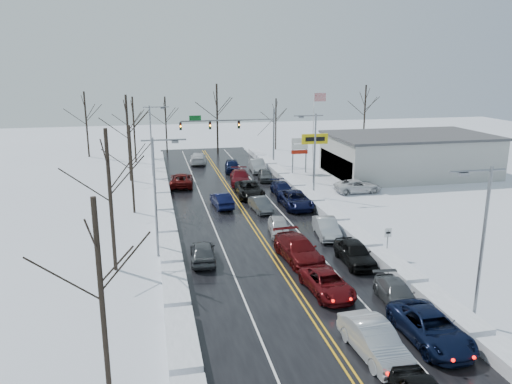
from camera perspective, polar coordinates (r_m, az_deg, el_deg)
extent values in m
plane|color=silver|center=(43.36, 0.10, -4.51)|extent=(160.00, 160.00, 0.00)
cube|color=black|center=(45.21, -0.44, -3.69)|extent=(14.00, 84.00, 0.01)
cube|color=white|center=(44.38, -10.12, -4.28)|extent=(1.56, 72.00, 0.77)
cube|color=white|center=(47.26, 8.63, -3.05)|extent=(1.56, 72.00, 0.77)
cylinder|color=slate|center=(70.91, 2.03, 6.31)|extent=(0.24, 0.24, 8.00)
cylinder|color=slate|center=(69.31, -3.22, 8.19)|extent=(13.00, 0.18, 0.18)
cylinder|color=slate|center=(70.45, 1.09, 7.41)|extent=(2.33, 0.10, 2.33)
cube|color=#0C591E|center=(68.71, -6.97, 8.39)|extent=(1.60, 0.08, 0.70)
cube|color=black|center=(69.63, -1.98, 7.69)|extent=(0.32, 0.25, 1.05)
sphere|color=#3F0705|center=(69.44, -1.96, 7.92)|extent=(0.20, 0.20, 0.20)
sphere|color=orange|center=(69.47, -1.96, 7.68)|extent=(0.22, 0.22, 0.22)
sphere|color=black|center=(69.51, -1.96, 7.43)|extent=(0.20, 0.20, 0.20)
cube|color=black|center=(69.04, -5.28, 7.58)|extent=(0.32, 0.25, 1.05)
sphere|color=#3F0705|center=(68.85, -5.27, 7.82)|extent=(0.20, 0.20, 0.20)
sphere|color=orange|center=(68.88, -5.26, 7.57)|extent=(0.22, 0.22, 0.22)
sphere|color=black|center=(68.92, -5.26, 7.32)|extent=(0.20, 0.20, 0.20)
cube|color=black|center=(68.68, -8.62, 7.45)|extent=(0.32, 0.25, 1.05)
sphere|color=#3F0705|center=(68.49, -8.62, 7.68)|extent=(0.20, 0.20, 0.20)
sphere|color=orange|center=(68.52, -8.61, 7.43)|extent=(0.22, 0.22, 0.22)
sphere|color=black|center=(68.56, -8.60, 7.18)|extent=(0.20, 0.20, 0.20)
cylinder|color=slate|center=(60.32, 6.66, 3.60)|extent=(0.20, 0.20, 5.60)
cube|color=yellow|center=(59.88, 6.73, 6.05)|extent=(3.20, 0.30, 1.20)
cube|color=black|center=(59.72, 6.78, 6.02)|extent=(2.40, 0.04, 0.50)
cylinder|color=slate|center=(65.82, 4.23, 3.87)|extent=(0.16, 0.16, 4.00)
cylinder|color=slate|center=(66.34, 5.72, 3.92)|extent=(0.16, 0.16, 4.00)
cube|color=white|center=(65.69, 5.02, 5.87)|extent=(2.20, 0.22, 0.70)
cube|color=white|center=(65.81, 5.00, 5.18)|extent=(2.20, 0.22, 0.70)
cube|color=#AF1E0D|center=(65.93, 4.99, 4.58)|extent=(2.20, 0.22, 0.50)
cylinder|color=slate|center=(38.50, 14.78, -5.78)|extent=(0.08, 0.08, 2.20)
cube|color=white|center=(38.21, 14.86, -4.51)|extent=(0.55, 0.05, 0.70)
cube|color=black|center=(38.17, 14.89, -4.53)|extent=(0.35, 0.02, 0.15)
cylinder|color=silver|center=(74.51, 6.56, 7.40)|extent=(0.14, 0.14, 10.00)
cube|color=#A1A19D|center=(67.63, 17.03, 3.99)|extent=(20.00, 12.00, 5.00)
cube|color=#262628|center=(63.59, 9.09, 2.98)|extent=(0.10, 11.00, 2.80)
cube|color=#3F3F42|center=(67.22, 17.20, 6.21)|extent=(20.40, 12.40, 0.30)
cylinder|color=slate|center=(29.57, 24.42, -5.87)|extent=(0.18, 0.18, 9.00)
cylinder|color=slate|center=(27.98, 24.02, 2.24)|extent=(3.20, 0.12, 0.12)
cube|color=slate|center=(27.55, 22.64, 1.88)|extent=(0.50, 0.25, 0.18)
cylinder|color=slate|center=(53.79, 6.73, 4.11)|extent=(0.18, 0.18, 9.00)
cylinder|color=slate|center=(52.93, 6.03, 8.67)|extent=(3.20, 0.12, 0.12)
cube|color=slate|center=(52.71, 5.19, 8.50)|extent=(0.50, 0.25, 0.18)
cylinder|color=slate|center=(37.32, -11.43, -0.74)|extent=(0.18, 0.18, 9.00)
cylinder|color=slate|center=(36.46, -10.51, 5.86)|extent=(3.20, 0.12, 0.12)
cube|color=slate|center=(36.51, -9.24, 5.69)|extent=(0.50, 0.25, 0.18)
cylinder|color=slate|center=(64.77, -11.89, 5.67)|extent=(0.18, 0.18, 9.00)
cylinder|color=slate|center=(64.28, -11.37, 9.49)|extent=(3.20, 0.12, 0.12)
cube|color=slate|center=(64.31, -10.64, 9.40)|extent=(0.50, 0.25, 0.18)
cylinder|color=#2D231C|center=(22.38, -17.21, -11.73)|extent=(0.24, 0.24, 9.00)
cylinder|color=#2D231C|center=(35.37, -16.27, -1.05)|extent=(0.27, 0.27, 10.00)
cylinder|color=#2D231C|center=(49.09, -14.01, 2.47)|extent=(0.23, 0.23, 8.50)
cylinder|color=#2D231C|center=(62.74, -14.38, 5.94)|extent=(0.28, 0.28, 10.50)
cylinder|color=#2D231C|center=(74.67, -13.76, 6.90)|extent=(0.25, 0.25, 9.50)
cylinder|color=#2D231C|center=(81.11, -18.80, 7.31)|extent=(0.27, 0.27, 10.00)
cylinder|color=#2D231C|center=(81.67, -10.25, 7.54)|extent=(0.24, 0.24, 9.00)
cylinder|color=#2D231C|center=(80.24, -4.45, 8.32)|extent=(0.29, 0.29, 11.00)
cylinder|color=#2D231C|center=(83.75, 2.28, 7.75)|extent=(0.23, 0.23, 8.50)
cylinder|color=#2D231C|center=(89.41, 12.30, 8.51)|extent=(0.28, 0.28, 10.50)
imported|color=#ADB0B5|center=(26.87, 13.25, -17.68)|extent=(2.10, 5.16, 1.66)
imported|color=#550B0E|center=(32.56, 8.10, -11.38)|extent=(2.62, 5.11, 1.38)
imported|color=#4D0A0C|center=(37.43, 4.82, -7.73)|extent=(2.85, 6.03, 1.70)
imported|color=silver|center=(42.60, 2.65, -4.87)|extent=(2.23, 4.42, 1.44)
imported|color=#414446|center=(49.11, 0.51, -2.20)|extent=(1.82, 4.26, 1.37)
imported|color=black|center=(54.43, -0.74, -0.52)|extent=(2.97, 6.01, 1.64)
imported|color=#540B12|center=(60.25, -1.84, 0.96)|extent=(2.97, 5.83, 1.62)
imported|color=black|center=(67.02, -2.74, 2.34)|extent=(2.49, 4.96, 1.62)
imported|color=black|center=(28.79, 19.23, -15.80)|extent=(2.69, 5.70, 1.57)
imported|color=#46494C|center=(32.15, 15.71, -12.16)|extent=(2.29, 4.71, 1.32)
imported|color=black|center=(37.37, 11.17, -8.00)|extent=(2.12, 4.94, 1.66)
imported|color=#A8ACB0|center=(42.54, 8.02, -5.04)|extent=(2.21, 4.84, 1.54)
imported|color=black|center=(50.55, 4.51, -1.76)|extent=(2.74, 5.86, 1.62)
imported|color=black|center=(55.19, 3.03, -0.33)|extent=(2.02, 4.80, 1.38)
imported|color=#474A4C|center=(61.91, 1.07, 1.33)|extent=(2.23, 4.39, 1.43)
imported|color=#93969A|center=(66.83, 0.14, 2.32)|extent=(2.03, 5.15, 1.67)
imported|color=black|center=(50.61, -3.93, -1.73)|extent=(1.96, 4.67, 1.50)
imported|color=#520C0B|center=(59.63, -8.49, 0.66)|extent=(3.13, 5.85, 1.56)
imported|color=silver|center=(72.85, -6.60, 3.25)|extent=(2.94, 5.77, 1.60)
imported|color=#44474A|center=(37.21, -6.06, -7.89)|extent=(2.09, 4.58, 1.52)
imported|color=silver|center=(57.31, 11.54, -0.05)|extent=(5.30, 2.49, 1.47)
imported|color=#3B3E40|center=(64.14, 11.97, 1.48)|extent=(2.17, 4.80, 1.36)
imported|color=black|center=(66.67, 8.89, 2.12)|extent=(1.94, 4.09, 1.35)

